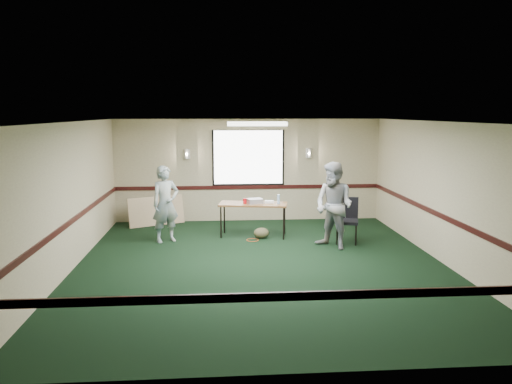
{
  "coord_description": "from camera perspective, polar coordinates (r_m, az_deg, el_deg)",
  "views": [
    {
      "loc": [
        -0.79,
        -9.11,
        2.88
      ],
      "look_at": [
        0.0,
        1.3,
        1.2
      ],
      "focal_mm": 35.0,
      "sensor_mm": 36.0,
      "label": 1
    }
  ],
  "objects": [
    {
      "name": "folded_table",
      "position": [
        13.03,
        -11.32,
        -2.14
      ],
      "size": [
        1.4,
        0.82,
        0.74
      ],
      "primitive_type": "cube",
      "rotation": [
        -0.21,
        0.0,
        0.45
      ],
      "color": "tan",
      "rests_on": "ground"
    },
    {
      "name": "room_shell",
      "position": [
        11.33,
        -0.32,
        2.56
      ],
      "size": [
        8.0,
        8.02,
        8.0
      ],
      "color": "tan",
      "rests_on": "ground"
    },
    {
      "name": "projector",
      "position": [
        11.54,
        -0.14,
        -1.04
      ],
      "size": [
        0.39,
        0.35,
        0.11
      ],
      "primitive_type": "cube",
      "rotation": [
        0.0,
        0.0,
        0.23
      ],
      "color": "gray",
      "rests_on": "folding_table"
    },
    {
      "name": "red_cup",
      "position": [
        11.51,
        -1.28,
        -1.04
      ],
      "size": [
        0.08,
        0.08,
        0.12
      ],
      "primitive_type": "cylinder",
      "color": "#B60C11",
      "rests_on": "folding_table"
    },
    {
      "name": "ground",
      "position": [
        9.58,
        0.6,
        -8.34
      ],
      "size": [
        8.0,
        8.0,
        0.0
      ],
      "primitive_type": "plane",
      "color": "black",
      "rests_on": "ground"
    },
    {
      "name": "game_console",
      "position": [
        11.6,
        1.53,
        -1.13
      ],
      "size": [
        0.21,
        0.17,
        0.05
      ],
      "primitive_type": "cube",
      "rotation": [
        0.0,
        0.0,
        -0.01
      ],
      "color": "silver",
      "rests_on": "folding_table"
    },
    {
      "name": "person_left",
      "position": [
        11.26,
        -10.3,
        -1.37
      ],
      "size": [
        0.74,
        0.66,
        1.71
      ],
      "primitive_type": "imported",
      "rotation": [
        0.0,
        0.0,
        0.5
      ],
      "color": "#38597D",
      "rests_on": "ground"
    },
    {
      "name": "duffel_bag",
      "position": [
        11.51,
        0.62,
        -4.71
      ],
      "size": [
        0.36,
        0.28,
        0.25
      ],
      "primitive_type": "ellipsoid",
      "rotation": [
        0.0,
        0.0,
        0.05
      ],
      "color": "#474029",
      "rests_on": "ground"
    },
    {
      "name": "conference_chair",
      "position": [
        11.3,
        10.36,
        -2.74
      ],
      "size": [
        0.6,
        0.61,
        1.0
      ],
      "rotation": [
        0.0,
        0.0,
        -0.26
      ],
      "color": "black",
      "rests_on": "ground"
    },
    {
      "name": "cable_coil",
      "position": [
        11.36,
        -0.41,
        -5.51
      ],
      "size": [
        0.33,
        0.33,
        0.01
      ],
      "primitive_type": "torus",
      "rotation": [
        0.0,
        0.0,
        -0.2
      ],
      "color": "#D14B1A",
      "rests_on": "ground"
    },
    {
      "name": "water_bottle",
      "position": [
        11.48,
        2.59,
        -0.84
      ],
      "size": [
        0.07,
        0.07,
        0.22
      ],
      "primitive_type": "cylinder",
      "color": "#82ABD5",
      "rests_on": "folding_table"
    },
    {
      "name": "person_right",
      "position": [
        10.67,
        8.9,
        -1.55
      ],
      "size": [
        1.11,
        1.13,
        1.84
      ],
      "primitive_type": "imported",
      "rotation": [
        0.0,
        0.0,
        -0.86
      ],
      "color": "#7C98C1",
      "rests_on": "ground"
    },
    {
      "name": "folding_table",
      "position": [
        11.58,
        -0.32,
        -1.57
      ],
      "size": [
        1.65,
        0.88,
        0.78
      ],
      "rotation": [
        0.0,
        0.0,
        -0.17
      ],
      "color": "brown",
      "rests_on": "ground"
    }
  ]
}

